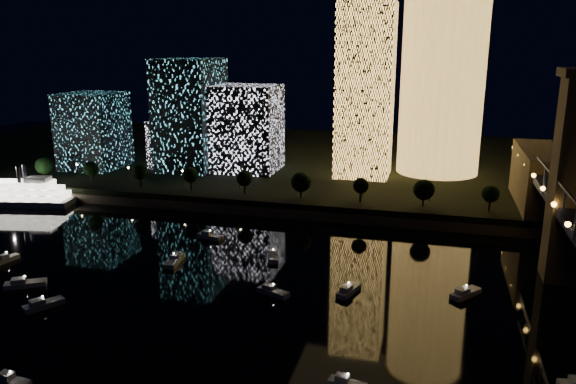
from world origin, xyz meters
name	(u,v)px	position (x,y,z in m)	size (l,w,h in m)	color
ground	(243,347)	(0.00, 0.00, 0.00)	(520.00, 520.00, 0.00)	black
far_bank	(360,164)	(0.00, 160.00, 2.50)	(420.00, 160.00, 5.00)	black
seawall	(327,215)	(0.00, 82.00, 1.50)	(420.00, 6.00, 3.00)	#6B5E4C
tower_cylindrical	(443,69)	(33.66, 140.73, 45.63)	(34.00, 34.00, 81.01)	#FFB951
tower_rectangular	(365,91)	(5.45, 127.56, 37.73)	(20.57, 20.57, 65.46)	#FFB951
midrise_blocks	(184,125)	(-67.75, 121.80, 23.05)	(86.91, 35.95, 44.52)	white
riverboat	(3,194)	(-114.33, 70.41, 3.74)	(49.39, 18.77, 14.59)	silver
motorboats	(237,299)	(-7.53, 17.60, 0.81)	(139.72, 80.10, 2.78)	silver
esplanade_trees	(245,178)	(-29.88, 88.00, 10.47)	(165.98, 6.89, 8.95)	black
street_lamps	(239,178)	(-34.00, 94.00, 9.02)	(132.70, 0.70, 5.65)	black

